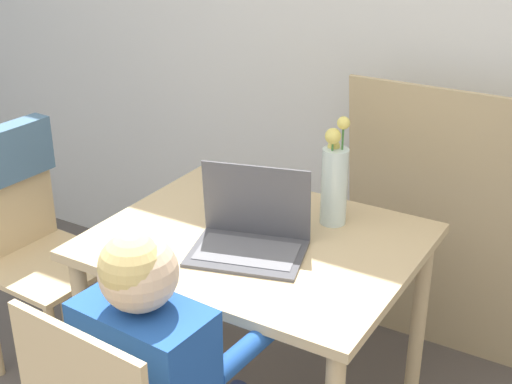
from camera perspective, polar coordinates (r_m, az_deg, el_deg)
The scene contains 8 objects.
wall_back at distance 2.72m, azimuth 9.26°, elevation 13.43°, with size 6.40×0.05×2.50m.
dining_table at distance 2.21m, azimuth 0.09°, elevation -6.03°, with size 0.95×0.77×0.74m.
chair_spare at distance 2.70m, azimuth -18.14°, elevation -1.63°, with size 0.45×0.42×0.93m.
person_seated at distance 1.76m, azimuth -7.55°, elevation -14.11°, with size 0.34×0.44×1.06m.
laptop at distance 2.07m, azimuth -0.40°, elevation -3.14°, with size 0.38×0.32×0.24m.
flower_vase at distance 2.20m, azimuth 6.30°, elevation 0.94°, with size 0.08×0.08×0.35m.
water_bottle at distance 2.14m, azimuth 2.34°, elevation -1.03°, with size 0.07×0.07×0.20m.
cardboard_panel at distance 2.69m, azimuth 15.53°, elevation -3.12°, with size 0.82×0.17×1.10m.
Camera 1 is at (0.99, -0.26, 1.75)m, focal length 50.00 mm.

